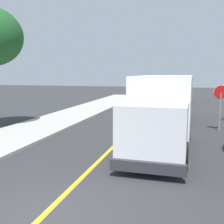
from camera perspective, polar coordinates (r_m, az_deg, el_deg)
name	(u,v)px	position (r m, az deg, el deg)	size (l,w,h in m)	color
ground_plane	(42,217)	(7.16, -14.07, -20.04)	(120.00, 120.00, 0.00)	#303033
centre_line_yellow	(129,131)	(16.15, 3.53, -3.89)	(0.16, 56.00, 0.01)	gold
box_truck	(162,109)	(12.34, 10.22, 0.58)	(2.56, 7.23, 3.20)	white
parked_car_near	(175,109)	(20.06, 12.79, 0.55)	(1.82, 4.41, 1.67)	#4C564C
parked_car_mid	(172,101)	(25.76, 12.09, 2.20)	(1.80, 4.40, 1.67)	silver
parked_car_far	(181,95)	(32.71, 13.89, 3.35)	(1.83, 4.41, 1.67)	#2D4793
stop_sign	(221,99)	(16.98, 21.30, 2.48)	(0.80, 0.10, 2.65)	gray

